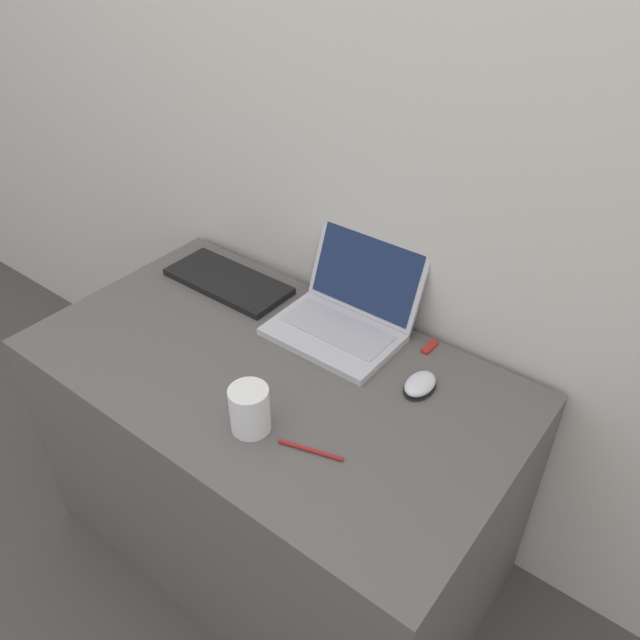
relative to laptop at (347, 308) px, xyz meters
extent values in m
plane|color=#4C4742|center=(-0.05, -0.60, -0.77)|extent=(12.00, 12.00, 0.00)
cube|color=silver|center=(-0.05, 0.14, 0.48)|extent=(7.00, 0.04, 2.50)
cube|color=#5B5651|center=(-0.05, -0.25, -0.41)|extent=(1.24, 0.69, 0.71)
cube|color=silver|center=(0.00, -0.06, -0.05)|extent=(0.33, 0.22, 0.02)
cube|color=#B7B7BC|center=(0.00, -0.04, -0.04)|extent=(0.29, 0.12, 0.00)
cube|color=silver|center=(0.00, 0.09, 0.08)|extent=(0.33, 0.10, 0.23)
cube|color=#19284C|center=(0.00, 0.09, 0.08)|extent=(0.30, 0.08, 0.21)
cylinder|color=white|center=(0.05, -0.43, 0.00)|extent=(0.09, 0.09, 0.11)
cylinder|color=black|center=(0.05, -0.43, 0.05)|extent=(0.07, 0.07, 0.01)
ellipsoid|color=black|center=(0.28, -0.09, -0.06)|extent=(0.07, 0.10, 0.01)
ellipsoid|color=silver|center=(0.28, -0.09, -0.04)|extent=(0.06, 0.10, 0.03)
cube|color=black|center=(-0.39, -0.04, -0.05)|extent=(0.38, 0.17, 0.02)
cube|color=#B2261E|center=(0.22, 0.06, -0.06)|extent=(0.02, 0.06, 0.01)
cylinder|color=#A51E1E|center=(0.20, -0.40, -0.06)|extent=(0.14, 0.05, 0.01)
camera|label=1|loc=(0.75, -1.09, 0.95)|focal=35.00mm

